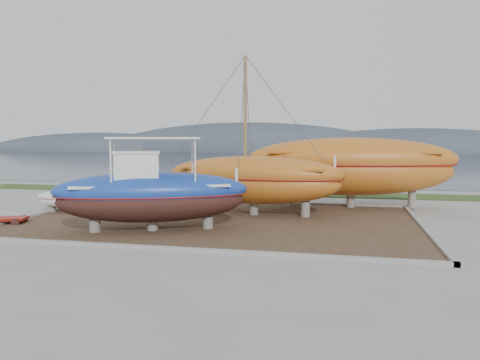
% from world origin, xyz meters
% --- Properties ---
extents(ground, '(140.00, 140.00, 0.00)m').
position_xyz_m(ground, '(0.00, 0.00, 0.00)').
color(ground, gray).
rests_on(ground, ground).
extents(dirt_patch, '(18.00, 12.00, 0.06)m').
position_xyz_m(dirt_patch, '(0.00, 4.00, 0.03)').
color(dirt_patch, '#422D1E').
rests_on(dirt_patch, ground).
extents(curb_frame, '(18.60, 12.60, 0.15)m').
position_xyz_m(curb_frame, '(0.00, 4.00, 0.07)').
color(curb_frame, gray).
rests_on(curb_frame, ground).
extents(grass_strip, '(44.00, 3.00, 0.08)m').
position_xyz_m(grass_strip, '(0.00, 15.50, 0.04)').
color(grass_strip, '#284219').
rests_on(grass_strip, ground).
extents(sea, '(260.00, 100.00, 0.04)m').
position_xyz_m(sea, '(0.00, 70.00, 0.00)').
color(sea, '#182230').
rests_on(sea, ground).
extents(mountain_ridge, '(200.00, 36.00, 20.00)m').
position_xyz_m(mountain_ridge, '(0.00, 125.00, 0.00)').
color(mountain_ridge, '#333D49').
rests_on(mountain_ridge, ground).
extents(blue_caique, '(8.33, 5.33, 3.84)m').
position_xyz_m(blue_caique, '(-1.97, 0.94, 1.98)').
color(blue_caique, '#193D9D').
rests_on(blue_caique, dirt_patch).
extents(white_dinghy, '(3.77, 1.68, 1.10)m').
position_xyz_m(white_dinghy, '(-8.02, 4.52, 0.61)').
color(white_dinghy, white).
rests_on(white_dinghy, dirt_patch).
extents(orange_sailboat, '(9.05, 3.10, 7.85)m').
position_xyz_m(orange_sailboat, '(1.37, 5.82, 3.98)').
color(orange_sailboat, '#AD5D1A').
rests_on(orange_sailboat, dirt_patch).
extents(orange_bare_hull, '(11.78, 4.83, 3.75)m').
position_xyz_m(orange_bare_hull, '(6.11, 9.47, 1.93)').
color(orange_bare_hull, '#AD5D1A').
rests_on(orange_bare_hull, dirt_patch).
extents(red_trailer, '(2.45, 1.72, 0.31)m').
position_xyz_m(red_trailer, '(-8.94, 1.07, 0.16)').
color(red_trailer, maroon).
rests_on(red_trailer, ground).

